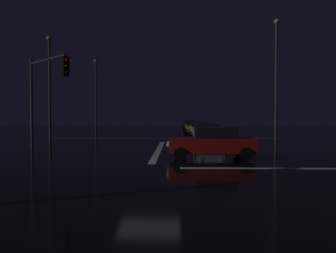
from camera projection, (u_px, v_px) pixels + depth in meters
name	position (u px, v px, depth m)	size (l,w,h in m)	color
ground	(149.00, 169.00, 14.23)	(120.00, 120.00, 0.10)	black
stop_line_north	(159.00, 150.00, 22.03)	(0.35, 13.33, 0.01)	white
centre_line_ns	(164.00, 138.00, 33.63)	(22.00, 0.15, 0.01)	yellow
sedan_silver	(208.00, 135.00, 23.93)	(2.02, 4.33, 1.57)	#B7B7BC
sedan_green	(205.00, 132.00, 29.95)	(2.02, 4.33, 1.57)	#14512D
sedan_white	(200.00, 129.00, 36.56)	(2.02, 4.33, 1.57)	silver
sedan_orange	(194.00, 127.00, 42.47)	(2.02, 4.33, 1.57)	#C66014
sedan_gray	(192.00, 126.00, 47.99)	(2.02, 4.33, 1.57)	slate
sedan_black	(190.00, 125.00, 53.38)	(2.02, 4.33, 1.57)	black
sedan_red_crossing	(212.00, 142.00, 17.48)	(4.33, 2.02, 1.57)	maroon
traffic_signal_nw	(45.00, 84.00, 21.03)	(3.54, 3.54, 5.77)	#4C4C51
streetlamp_left_far	(96.00, 91.00, 43.66)	(0.44, 0.44, 9.22)	#424247
streetlamp_left_near	(50.00, 81.00, 27.68)	(0.44, 0.44, 8.47)	#424247
streetlamp_right_near	(276.00, 72.00, 27.28)	(0.44, 0.44, 9.68)	#424247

